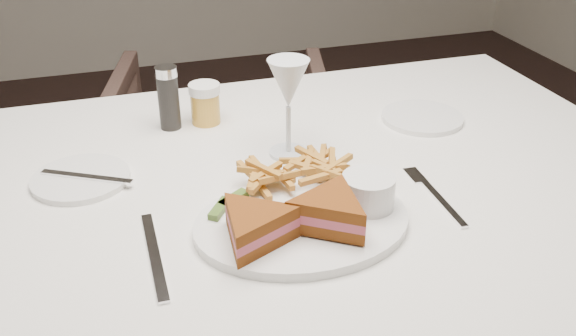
% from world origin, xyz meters
% --- Properties ---
extents(chair_far, '(0.79, 0.76, 0.67)m').
position_xyz_m(chair_far, '(0.25, 0.63, 0.34)').
color(chair_far, '#47332C').
rests_on(chair_far, ground).
extents(table_setting, '(0.81, 0.60, 0.18)m').
position_xyz_m(table_setting, '(0.17, -0.27, 0.79)').
color(table_setting, white).
rests_on(table_setting, table).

